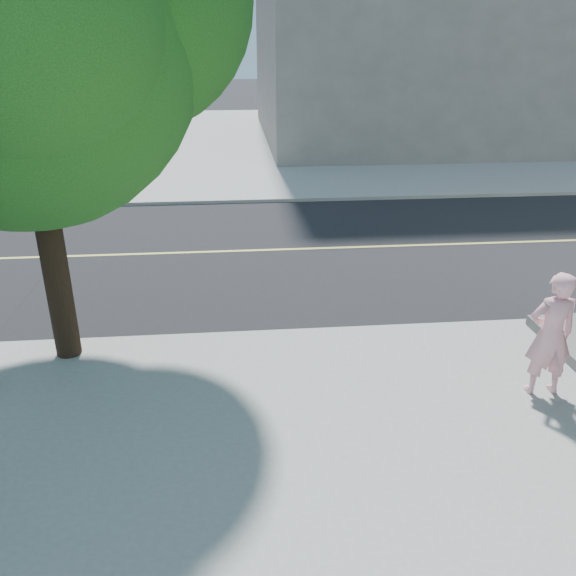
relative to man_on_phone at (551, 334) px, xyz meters
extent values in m
plane|color=black|center=(-7.59, 2.29, -1.05)|extent=(140.00, 140.00, 0.00)
cube|color=black|center=(-7.59, 6.79, -1.04)|extent=(140.00, 9.00, 0.01)
cube|color=gray|center=(5.91, 23.79, -0.99)|extent=(29.00, 25.00, 0.12)
imported|color=#F2A5B0|center=(0.00, 0.00, 0.00)|extent=(0.68, 0.45, 1.86)
cylinder|color=black|center=(-7.09, 1.79, 1.03)|extent=(0.39, 0.39, 3.92)
sphere|color=#24671D|center=(-7.09, 1.79, 3.64)|extent=(4.79, 4.79, 4.79)
sphere|color=#24671D|center=(-6.66, 0.59, 3.97)|extent=(3.27, 3.27, 3.27)
camera|label=1|loc=(-4.32, -6.80, 3.80)|focal=36.29mm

